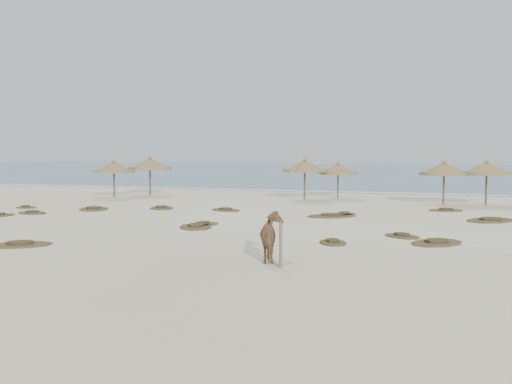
% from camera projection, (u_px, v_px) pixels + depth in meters
% --- Properties ---
extents(ground, '(160.00, 160.00, 0.00)m').
position_uv_depth(ground, '(213.00, 239.00, 21.68)').
color(ground, '#EFE4C4').
rests_on(ground, ground).
extents(ocean, '(200.00, 100.00, 0.01)m').
position_uv_depth(ocean, '(387.00, 171.00, 92.85)').
color(ocean, '#28587A').
rests_on(ocean, ground).
extents(foam_line, '(70.00, 0.60, 0.01)m').
position_uv_depth(foam_line, '(334.00, 192.00, 46.35)').
color(foam_line, white).
rests_on(foam_line, ground).
extents(palapa_0, '(3.96, 3.96, 2.98)m').
position_uv_depth(palapa_0, '(150.00, 165.00, 42.96)').
color(palapa_0, brown).
rests_on(palapa_0, ground).
extents(palapa_1, '(3.60, 3.60, 2.76)m').
position_uv_depth(palapa_1, '(114.00, 168.00, 40.89)').
color(palapa_1, brown).
rests_on(palapa_1, ground).
extents(palapa_2, '(3.23, 3.23, 2.91)m').
position_uv_depth(palapa_2, '(305.00, 167.00, 39.11)').
color(palapa_2, brown).
rests_on(palapa_2, ground).
extents(palapa_3, '(3.03, 3.03, 2.60)m').
position_uv_depth(palapa_3, '(338.00, 170.00, 40.27)').
color(palapa_3, brown).
rests_on(palapa_3, ground).
extents(palapa_4, '(3.82, 3.82, 2.83)m').
position_uv_depth(palapa_4, '(444.00, 169.00, 35.51)').
color(palapa_4, brown).
rests_on(palapa_4, ground).
extents(palapa_5, '(4.06, 4.06, 2.87)m').
position_uv_depth(palapa_5, '(487.00, 169.00, 34.86)').
color(palapa_5, brown).
rests_on(palapa_5, ground).
extents(horse, '(1.36, 1.92, 1.48)m').
position_uv_depth(horse, '(273.00, 237.00, 17.46)').
color(horse, olive).
rests_on(horse, ground).
extents(fence_post_near, '(0.13, 0.13, 1.32)m').
position_uv_depth(fence_post_near, '(281.00, 245.00, 16.42)').
color(fence_post_near, '#716455').
rests_on(fence_post_near, ground).
extents(scrub_1, '(2.64, 2.99, 0.16)m').
position_uv_depth(scrub_1, '(94.00, 209.00, 32.54)').
color(scrub_1, brown).
rests_on(scrub_1, ground).
extents(scrub_2, '(1.60, 1.98, 0.16)m').
position_uv_depth(scrub_2, '(203.00, 224.00, 25.77)').
color(scrub_2, brown).
rests_on(scrub_2, ground).
extents(scrub_3, '(3.12, 2.89, 0.16)m').
position_uv_depth(scrub_3, '(332.00, 216.00, 29.09)').
color(scrub_3, brown).
rests_on(scrub_3, ground).
extents(scrub_4, '(1.85, 1.75, 0.16)m').
position_uv_depth(scrub_4, '(402.00, 236.00, 22.23)').
color(scrub_4, brown).
rests_on(scrub_4, ground).
extents(scrub_5, '(3.15, 3.25, 0.16)m').
position_uv_depth(scrub_5, '(491.00, 220.00, 27.27)').
color(scrub_5, brown).
rests_on(scrub_5, ground).
extents(scrub_6, '(2.13, 2.45, 0.16)m').
position_uv_depth(scrub_6, '(162.00, 208.00, 33.09)').
color(scrub_6, brown).
rests_on(scrub_6, ground).
extents(scrub_7, '(1.59, 1.95, 0.16)m').
position_uv_depth(scrub_7, '(344.00, 214.00, 29.83)').
color(scrub_7, brown).
rests_on(scrub_7, ground).
extents(scrub_8, '(1.45, 1.03, 0.16)m').
position_uv_depth(scrub_8, '(26.00, 207.00, 33.41)').
color(scrub_8, brown).
rests_on(scrub_8, ground).
extents(scrub_9, '(2.24, 2.58, 0.16)m').
position_uv_depth(scrub_9, '(196.00, 226.00, 24.95)').
color(scrub_9, brown).
rests_on(scrub_9, ground).
extents(scrub_10, '(2.21, 1.81, 0.16)m').
position_uv_depth(scrub_10, '(446.00, 210.00, 31.79)').
color(scrub_10, brown).
rests_on(scrub_10, ground).
extents(scrub_11, '(2.59, 2.33, 0.16)m').
position_uv_depth(scrub_11, '(20.00, 244.00, 20.23)').
color(scrub_11, brown).
rests_on(scrub_11, ground).
extents(scrub_12, '(1.40, 1.73, 0.16)m').
position_uv_depth(scrub_12, '(333.00, 242.00, 20.70)').
color(scrub_12, brown).
rests_on(scrub_12, ground).
extents(scrub_13, '(2.31, 2.03, 0.16)m').
position_uv_depth(scrub_13, '(226.00, 210.00, 31.99)').
color(scrub_13, brown).
rests_on(scrub_13, ground).
extents(scrub_14, '(2.17, 1.76, 0.16)m').
position_uv_depth(scrub_14, '(32.00, 213.00, 30.50)').
color(scrub_14, brown).
rests_on(scrub_14, ground).
extents(scrub_15, '(2.52, 2.69, 0.16)m').
position_uv_depth(scrub_15, '(437.00, 242.00, 20.65)').
color(scrub_15, brown).
rests_on(scrub_15, ground).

